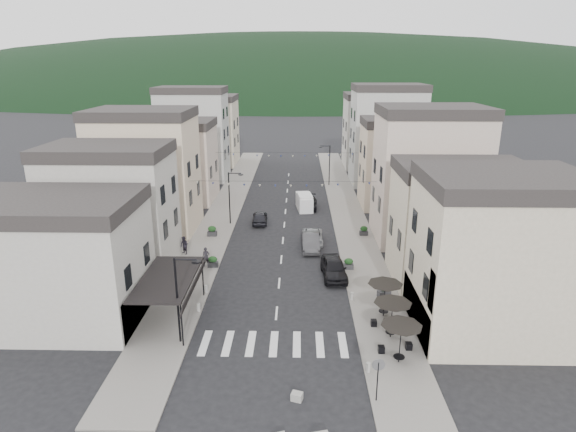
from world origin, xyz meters
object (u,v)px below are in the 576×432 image
parked_car_e (260,217)px  delivery_van (304,201)px  parked_car_d (309,203)px  pedestrian_a (206,257)px  parked_car_b (311,241)px  parked_car_a (334,268)px  pedestrian_b (184,245)px  parked_car_c (312,237)px

parked_car_e → delivery_van: size_ratio=0.94×
parked_car_d → pedestrian_a: 20.70m
parked_car_b → parked_car_a: bearing=-75.3°
pedestrian_b → delivery_van: bearing=94.4°
parked_car_b → parked_car_c: parked_car_b is taller
parked_car_b → delivery_van: delivery_van is taller
parked_car_a → parked_car_b: parked_car_a is taller
parked_car_a → pedestrian_b: (-13.80, 4.52, 0.16)m
parked_car_d → pedestrian_b: (-12.13, -15.58, 0.32)m
parked_car_a → parked_car_d: parked_car_a is taller
parked_car_e → pedestrian_b: bearing=54.0°
parked_car_a → parked_car_b: (-1.80, 6.42, -0.06)m
parked_car_b → delivery_van: size_ratio=1.07×
parked_car_c → parked_car_d: parked_car_d is taller
parked_car_c → delivery_van: delivery_van is taller
delivery_van → parked_car_d: bearing=25.2°
parked_car_d → delivery_van: (-0.61, -0.39, 0.32)m
delivery_van → pedestrian_b: delivery_van is taller
parked_car_e → pedestrian_a: size_ratio=2.33×
parked_car_b → pedestrian_b: size_ratio=2.69×
delivery_van → pedestrian_b: bearing=-134.1°
parked_car_c → parked_car_b: bearing=-96.4°
parked_car_e → parked_car_d: bearing=-136.8°
pedestrian_a → parked_car_d: bearing=57.3°
parked_car_c → delivery_van: bearing=94.2°
delivery_van → parked_car_e: bearing=-139.9°
parked_car_b → delivery_van: (-0.48, 13.29, 0.22)m
delivery_van → pedestrian_a: (-8.93, -17.98, 0.01)m
parked_car_d → pedestrian_a: (-9.54, -18.36, 0.33)m
delivery_van → parked_car_c: bearing=-93.6°
parked_car_c → pedestrian_b: size_ratio=2.59×
parked_car_a → delivery_van: (-2.28, 19.71, 0.16)m
parked_car_a → delivery_van: size_ratio=1.11×
parked_car_d → parked_car_e: size_ratio=1.13×
parked_car_d → delivery_van: 0.79m
parked_car_b → delivery_van: 13.30m
parked_car_d → delivery_van: delivery_van is taller
parked_car_b → parked_car_d: size_ratio=1.01×
parked_car_c → delivery_van: 11.73m
parked_car_c → pedestrian_b: (-12.20, -3.49, 0.37)m
pedestrian_b → parked_car_b: bearing=50.6°
parked_car_c → parked_car_d: bearing=91.2°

